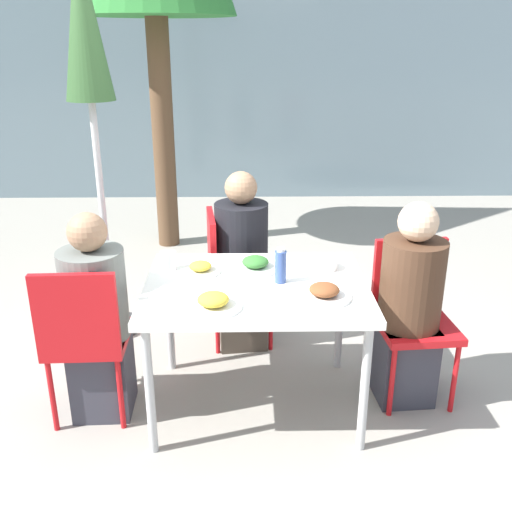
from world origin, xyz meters
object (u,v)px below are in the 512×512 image
Objects in this scene: chair_left at (84,333)px; person_far at (242,266)px; chair_far at (228,268)px; drinking_cup at (168,261)px; person_left at (97,323)px; chair_right at (412,307)px; salad_bowl at (324,264)px; person_right at (409,310)px; closed_umbrella at (87,53)px; bottle at (281,266)px.

person_far reaches higher than chair_left.
drinking_cup is (-0.30, -0.53, 0.26)m from chair_far.
chair_far is at bearing 48.11° from chair_left.
chair_right is (1.67, 0.18, -0.01)m from person_left.
drinking_cup is 0.84m from salad_bowl.
person_left is 7.63× the size of salad_bowl.
person_left reaches higher than chair_right.
person_right is 2.33m from closed_umbrella.
closed_umbrella is (-1.78, 0.81, 1.27)m from person_right.
closed_umbrella is at bearing 126.43° from drinking_cup.
chair_far is (0.70, 0.84, 0.00)m from chair_left.
chair_far is 0.79m from salad_bowl.
chair_left reaches higher than drinking_cup.
person_far is at bearing 106.92° from bottle.
bottle is (0.94, 0.05, 0.29)m from person_left.
chair_right is 8.68× the size of drinking_cup.
closed_umbrella is at bearing -26.28° from chair_right.
person_far is 0.69m from salad_bowl.
drinking_cup is at bearing 35.62° from chair_left.
person_left is 1.03m from person_far.
person_left is 0.97× the size of person_far.
person_right reaches higher than person_left.
drinking_cup is at bearing 30.65° from person_left.
chair_left is at bearing 1.39° from person_right.
chair_left is at bearing -83.98° from closed_umbrella.
drinking_cup reaches higher than salad_bowl.
chair_far is 0.66m from drinking_cup.
person_far is 11.43× the size of drinking_cup.
person_right reaches higher than chair_far.
person_left is at bearing -47.35° from chair_far.
chair_left is 1.04m from bottle.
chair_left is 1.00× the size of chair_right.
person_left is 1.68m from chair_right.
person_right is at bearing -5.83° from drinking_cup.
person_far reaches higher than person_left.
closed_umbrella is (-1.82, 0.73, 1.30)m from chair_right.
drinking_cup is at bearing -10.41° from person_right.
bottle is at bearing -0.63° from person_right.
person_far reaches higher than drinking_cup.
chair_right is (1.72, 0.26, 0.00)m from chair_left.
closed_umbrella reaches higher than chair_right.
person_far is (-0.94, 0.54, 0.03)m from chair_right.
chair_right is at bearing -21.70° from closed_umbrella.
person_left is 1.27× the size of chair_far.
chair_right is 2.35m from closed_umbrella.
bottle reaches higher than chair_far.
chair_right is 0.36× the size of closed_umbrella.
drinking_cup is at bearing 163.17° from bottle.
person_far is at bearing -12.10° from closed_umbrella.
salad_bowl is (0.84, 0.00, -0.02)m from drinking_cup.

